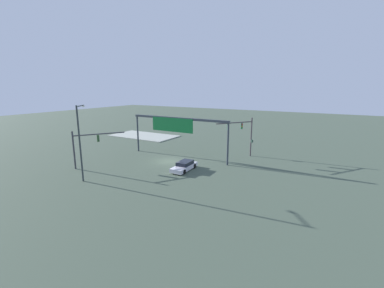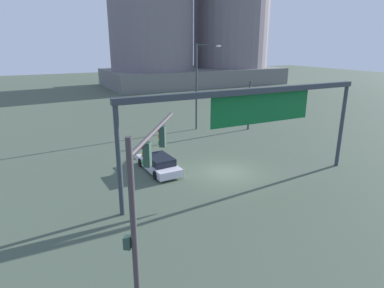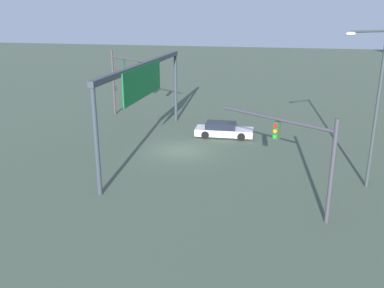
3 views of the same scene
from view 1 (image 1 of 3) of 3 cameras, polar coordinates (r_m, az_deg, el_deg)
name	(u,v)px [view 1 (image 1 of 3)]	position (r m, az deg, el deg)	size (l,w,h in m)	color
ground_plane	(169,161)	(40.43, -5.03, -3.76)	(186.58, 186.58, 0.00)	#445342
sidewalk_corner	(144,136)	(61.72, -10.40, 1.77)	(15.04, 8.08, 0.15)	#A5AC9F
traffic_signal_near_corner	(87,142)	(39.32, -21.79, 0.31)	(4.06, 5.94, 5.28)	#393840
traffic_signal_opposite_side	(243,131)	(42.55, 10.98, 2.78)	(4.23, 5.54, 6.33)	#3E373C
streetlamp_curved_arm	(80,138)	(33.64, -23.07, 1.22)	(1.80, 2.47, 9.10)	#333A3D
overhead_sign_gantry	(176,125)	(41.62, -3.42, 4.17)	(17.34, 0.43, 6.48)	#303841
sedan_car_approaching	(184,166)	(36.02, -1.67, -4.79)	(2.02, 4.79, 1.21)	silver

